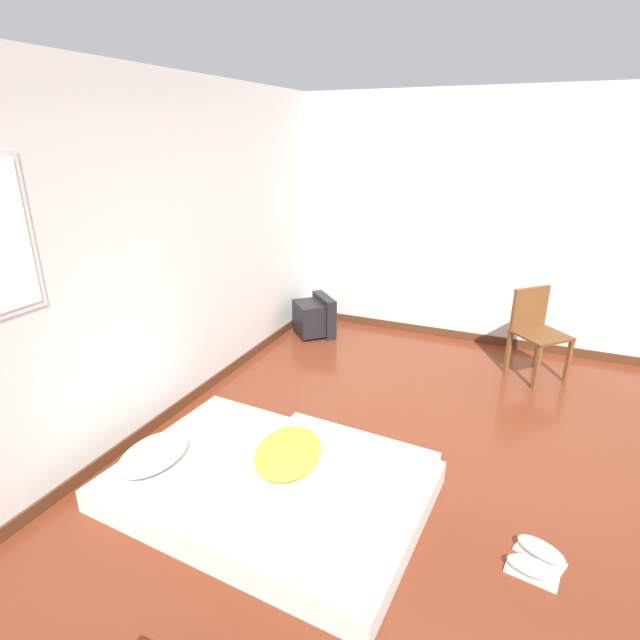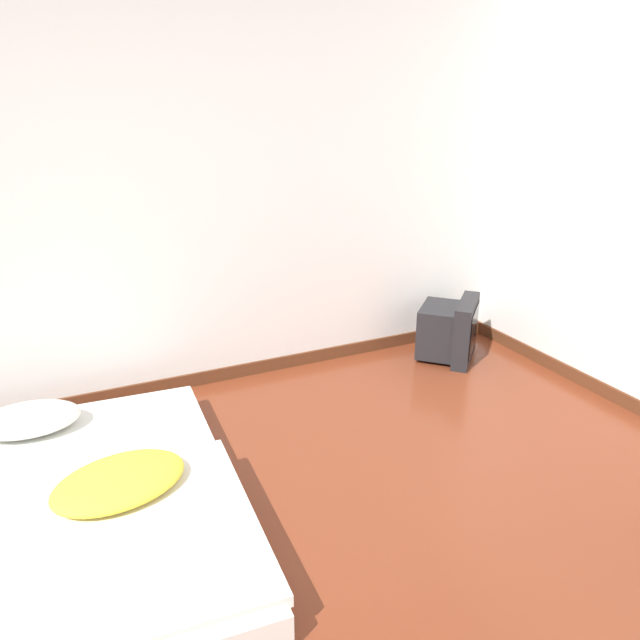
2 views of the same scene
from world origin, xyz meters
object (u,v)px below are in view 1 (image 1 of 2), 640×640
crt_tv (315,317)px  sneaker_pair (537,560)px  mattress_bed (271,483)px  wooden_chair (535,326)px

crt_tv → sneaker_pair: crt_tv is taller
crt_tv → sneaker_pair: size_ratio=1.81×
mattress_bed → crt_tv: bearing=18.6°
mattress_bed → sneaker_pair: (0.09, -1.55, -0.06)m
crt_tv → wooden_chair: (-0.09, -2.29, 0.28)m
mattress_bed → wooden_chair: (2.54, -1.41, 0.38)m
mattress_bed → wooden_chair: size_ratio=2.38×
sneaker_pair → mattress_bed: bearing=93.2°
crt_tv → sneaker_pair: bearing=-136.2°
wooden_chair → sneaker_pair: 2.50m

